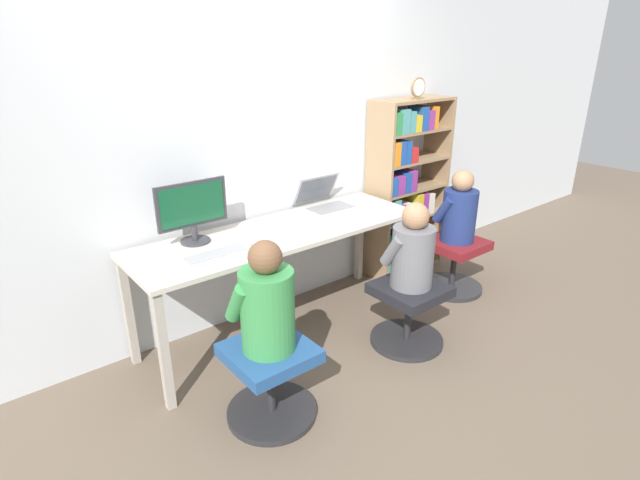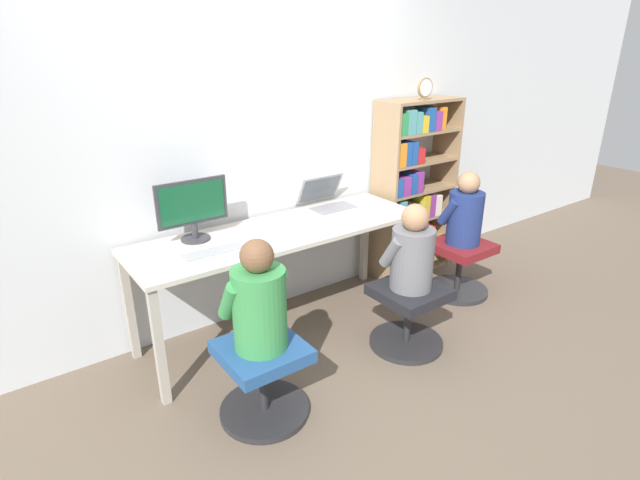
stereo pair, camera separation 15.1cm
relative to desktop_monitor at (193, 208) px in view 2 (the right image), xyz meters
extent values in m
plane|color=brown|center=(0.54, -0.48, -0.97)|extent=(14.00, 14.00, 0.00)
cube|color=silver|center=(0.54, 0.22, 0.33)|extent=(10.00, 0.05, 2.60)
cube|color=beige|center=(0.54, -0.16, -0.22)|extent=(2.04, 0.63, 0.03)
cube|color=#ADA497|center=(-0.44, -0.44, -0.61)|extent=(0.05, 0.05, 0.73)
cube|color=#ADA497|center=(1.52, -0.44, -0.61)|extent=(0.05, 0.05, 0.73)
cube|color=#ADA497|center=(-0.44, 0.11, -0.61)|extent=(0.05, 0.05, 0.73)
cube|color=#ADA497|center=(1.52, 0.11, -0.61)|extent=(0.05, 0.05, 0.73)
cylinder|color=#333338|center=(0.00, 0.00, -0.20)|extent=(0.18, 0.18, 0.01)
cylinder|color=#333338|center=(0.00, 0.00, -0.15)|extent=(0.04, 0.04, 0.09)
cube|color=#333338|center=(0.00, 0.00, 0.04)|extent=(0.46, 0.02, 0.28)
cube|color=#144C2D|center=(0.00, -0.01, 0.04)|extent=(0.41, 0.01, 0.24)
cube|color=#B7B7BC|center=(1.06, -0.05, -0.20)|extent=(0.37, 0.24, 0.02)
cube|color=gray|center=(1.06, -0.05, -0.19)|extent=(0.33, 0.19, 0.00)
cube|color=#B7B7BC|center=(1.06, 0.13, -0.08)|extent=(0.37, 0.11, 0.22)
cube|color=slate|center=(1.06, 0.12, -0.08)|extent=(0.33, 0.09, 0.19)
cube|color=#B2B2B7|center=(-0.01, -0.29, -0.20)|extent=(0.40, 0.14, 0.02)
cube|color=#97979C|center=(-0.01, -0.29, -0.18)|extent=(0.37, 0.11, 0.00)
ellipsoid|color=silver|center=(0.27, -0.27, -0.19)|extent=(0.07, 0.10, 0.03)
cylinder|color=#262628|center=(-0.02, -0.85, -0.95)|extent=(0.50, 0.50, 0.04)
cylinder|color=#262628|center=(-0.02, -0.85, -0.77)|extent=(0.05, 0.05, 0.33)
cube|color=#234C84|center=(-0.02, -0.85, -0.57)|extent=(0.43, 0.42, 0.07)
cylinder|color=#262628|center=(1.10, -0.83, -0.95)|extent=(0.50, 0.50, 0.04)
cylinder|color=#262628|center=(1.10, -0.83, -0.77)|extent=(0.05, 0.05, 0.33)
cube|color=black|center=(1.10, -0.83, -0.57)|extent=(0.43, 0.42, 0.07)
cylinder|color=#388C47|center=(-0.02, -0.85, -0.31)|extent=(0.28, 0.28, 0.44)
sphere|color=brown|center=(-0.02, -0.85, -0.01)|extent=(0.17, 0.17, 0.17)
cylinder|color=#388C47|center=(-0.16, -0.78, -0.25)|extent=(0.08, 0.19, 0.25)
cylinder|color=#388C47|center=(0.11, -0.78, -0.25)|extent=(0.08, 0.19, 0.25)
cylinder|color=slate|center=(1.10, -0.83, -0.33)|extent=(0.27, 0.27, 0.40)
sphere|color=#A87A56|center=(1.10, -0.83, -0.05)|extent=(0.17, 0.17, 0.17)
cylinder|color=slate|center=(0.97, -0.77, -0.27)|extent=(0.08, 0.18, 0.23)
cylinder|color=slate|center=(1.23, -0.77, -0.27)|extent=(0.08, 0.18, 0.23)
cube|color=#997A56|center=(1.63, 0.03, -0.22)|extent=(0.02, 0.30, 1.50)
cube|color=#997A56|center=(2.36, 0.03, -0.22)|extent=(0.02, 0.30, 1.50)
cube|color=#997A56|center=(2.00, 0.03, -0.96)|extent=(0.70, 0.29, 0.02)
cube|color=#997A56|center=(2.00, 0.03, -0.71)|extent=(0.70, 0.29, 0.02)
cube|color=#997A56|center=(2.00, 0.03, -0.47)|extent=(0.70, 0.29, 0.02)
cube|color=#997A56|center=(2.00, 0.03, -0.22)|extent=(0.70, 0.29, 0.02)
cube|color=#997A56|center=(2.00, 0.03, 0.03)|extent=(0.70, 0.29, 0.02)
cube|color=#997A56|center=(2.00, 0.03, 0.27)|extent=(0.70, 0.29, 0.02)
cube|color=#997A56|center=(2.00, 0.03, 0.52)|extent=(0.70, 0.29, 0.02)
cube|color=teal|center=(1.69, 0.00, -0.85)|extent=(0.06, 0.23, 0.20)
cube|color=#262628|center=(1.76, -0.02, -0.86)|extent=(0.08, 0.18, 0.18)
cube|color=silver|center=(1.83, -0.01, -0.88)|extent=(0.05, 0.22, 0.13)
cube|color=#1E4C9E|center=(1.89, -0.02, -0.85)|extent=(0.05, 0.19, 0.20)
cube|color=#262628|center=(1.97, -0.01, -0.88)|extent=(0.09, 0.22, 0.13)
cube|color=gold|center=(2.04, -0.01, -0.87)|extent=(0.04, 0.21, 0.16)
cube|color=#2D8C47|center=(1.69, -0.02, -0.63)|extent=(0.06, 0.20, 0.14)
cube|color=#1E4C9E|center=(1.75, -0.03, -0.64)|extent=(0.05, 0.18, 0.13)
cube|color=teal|center=(1.82, -0.02, -0.61)|extent=(0.06, 0.20, 0.19)
cube|color=orange|center=(1.87, 0.01, -0.60)|extent=(0.04, 0.25, 0.20)
cube|color=red|center=(1.94, -0.01, -0.62)|extent=(0.08, 0.21, 0.15)
cube|color=red|center=(2.02, -0.03, -0.60)|extent=(0.08, 0.18, 0.19)
cube|color=red|center=(2.11, -0.01, -0.63)|extent=(0.08, 0.21, 0.15)
cube|color=#2D8C47|center=(1.68, 0.01, -0.37)|extent=(0.05, 0.25, 0.17)
cube|color=teal|center=(1.74, 0.00, -0.35)|extent=(0.06, 0.23, 0.20)
cube|color=#8C338C|center=(1.81, 0.01, -0.38)|extent=(0.06, 0.25, 0.14)
cube|color=silver|center=(1.89, -0.02, -0.38)|extent=(0.07, 0.19, 0.15)
cube|color=teal|center=(1.95, -0.01, -0.39)|extent=(0.05, 0.22, 0.13)
cube|color=gold|center=(2.02, 0.01, -0.35)|extent=(0.07, 0.25, 0.20)
cube|color=#8C338C|center=(2.09, 0.01, -0.36)|extent=(0.06, 0.25, 0.20)
cube|color=silver|center=(2.16, -0.03, -0.37)|extent=(0.07, 0.18, 0.18)
cube|color=#1E4C9E|center=(1.69, -0.03, -0.13)|extent=(0.06, 0.17, 0.15)
cube|color=#8C338C|center=(1.76, 0.00, -0.13)|extent=(0.08, 0.23, 0.15)
cube|color=#1E4C9E|center=(1.85, 0.00, -0.13)|extent=(0.06, 0.23, 0.17)
cube|color=#8C338C|center=(1.91, -0.01, -0.12)|extent=(0.07, 0.22, 0.18)
cube|color=orange|center=(1.69, -0.02, 0.13)|extent=(0.07, 0.20, 0.19)
cube|color=#1E4C9E|center=(1.76, -0.01, 0.13)|extent=(0.06, 0.22, 0.19)
cube|color=#1E4C9E|center=(1.83, -0.01, 0.13)|extent=(0.06, 0.22, 0.18)
cube|color=red|center=(1.90, 0.00, 0.10)|extent=(0.07, 0.24, 0.12)
cube|color=#2D8C47|center=(1.69, -0.02, 0.37)|extent=(0.06, 0.19, 0.17)
cube|color=teal|center=(1.77, 0.01, 0.38)|extent=(0.09, 0.25, 0.19)
cube|color=teal|center=(1.85, 0.01, 0.37)|extent=(0.06, 0.25, 0.17)
cube|color=gold|center=(1.92, -0.03, 0.35)|extent=(0.07, 0.17, 0.13)
cube|color=#1E4C9E|center=(2.00, -0.03, 0.38)|extent=(0.07, 0.17, 0.19)
cube|color=#8C338C|center=(2.07, 0.00, 0.36)|extent=(0.07, 0.23, 0.16)
cube|color=orange|center=(2.14, 0.00, 0.38)|extent=(0.05, 0.23, 0.18)
cube|color=olive|center=(1.93, -0.06, 0.54)|extent=(0.05, 0.03, 0.02)
cylinder|color=olive|center=(1.93, -0.06, 0.63)|extent=(0.15, 0.02, 0.15)
cylinder|color=white|center=(1.93, -0.07, 0.63)|extent=(0.13, 0.00, 0.13)
cylinder|color=#262628|center=(1.99, -0.53, -0.95)|extent=(0.50, 0.50, 0.04)
cylinder|color=#262628|center=(1.99, -0.53, -0.77)|extent=(0.05, 0.05, 0.33)
cube|color=maroon|center=(1.99, -0.53, -0.57)|extent=(0.43, 0.42, 0.07)
cylinder|color=navy|center=(1.99, -0.53, -0.32)|extent=(0.27, 0.27, 0.42)
sphere|color=#A87A56|center=(1.99, -0.53, -0.04)|extent=(0.17, 0.17, 0.17)
cylinder|color=navy|center=(1.86, -0.47, -0.26)|extent=(0.08, 0.18, 0.23)
cylinder|color=navy|center=(2.12, -0.47, -0.26)|extent=(0.08, 0.18, 0.23)
camera|label=1|loc=(-1.21, -2.75, 0.97)|focal=28.00mm
camera|label=2|loc=(-1.08, -2.84, 0.97)|focal=28.00mm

